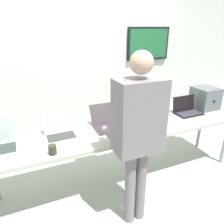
{
  "coord_description": "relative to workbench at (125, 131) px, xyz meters",
  "views": [
    {
      "loc": [
        -1.09,
        -2.13,
        1.94
      ],
      "look_at": [
        -0.14,
        0.08,
        0.98
      ],
      "focal_mm": 34.03,
      "sensor_mm": 36.0,
      "label": 1
    }
  ],
  "objects": [
    {
      "name": "laptop_station_1",
      "position": [
        -0.78,
        0.11,
        0.11
      ],
      "size": [
        0.34,
        0.3,
        0.25
      ],
      "color": "#B2B1B2",
      "rests_on": "workbench"
    },
    {
      "name": "laptop_station_4",
      "position": [
        1.04,
        0.08,
        0.1
      ],
      "size": [
        0.38,
        0.27,
        0.24
      ],
      "color": "black",
      "rests_on": "workbench"
    },
    {
      "name": "workbench",
      "position": [
        0.0,
        0.0,
        0.0
      ],
      "size": [
        3.3,
        0.7,
        0.77
      ],
      "color": "#ACAF9B",
      "rests_on": "ground"
    },
    {
      "name": "equipment_box",
      "position": [
        1.44,
        0.15,
        0.21
      ],
      "size": [
        0.33,
        0.36,
        0.32
      ],
      "color": "#585E63",
      "rests_on": "workbench"
    },
    {
      "name": "ground",
      "position": [
        0.0,
        0.0,
        -0.75
      ],
      "size": [
        8.0,
        8.0,
        0.04
      ],
      "primitive_type": "cube",
      "color": "#9FA59D"
    },
    {
      "name": "laptop_station_2",
      "position": [
        -0.18,
        0.12,
        0.11
      ],
      "size": [
        0.37,
        0.41,
        0.25
      ],
      "color": "#3C3538",
      "rests_on": "workbench"
    },
    {
      "name": "paper_sheet",
      "position": [
        0.06,
        -0.17,
        0.05
      ],
      "size": [
        0.24,
        0.32,
        0.0
      ],
      "color": "white",
      "rests_on": "workbench"
    },
    {
      "name": "back_wall",
      "position": [
        0.02,
        1.13,
        0.58
      ],
      "size": [
        8.0,
        0.11,
        2.6
      ],
      "color": "silver",
      "rests_on": "ground"
    },
    {
      "name": "coffee_mug",
      "position": [
        -0.92,
        -0.25,
        0.1
      ],
      "size": [
        0.08,
        0.08,
        0.1
      ],
      "color": "#2F3125",
      "rests_on": "workbench"
    },
    {
      "name": "laptop_station_3",
      "position": [
        0.43,
        0.12,
        0.11
      ],
      "size": [
        0.36,
        0.39,
        0.26
      ],
      "color": "black",
      "rests_on": "workbench"
    },
    {
      "name": "person",
      "position": [
        -0.18,
        -0.62,
        0.35
      ],
      "size": [
        0.44,
        0.58,
        1.77
      ],
      "color": "slate",
      "rests_on": "ground"
    }
  ]
}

